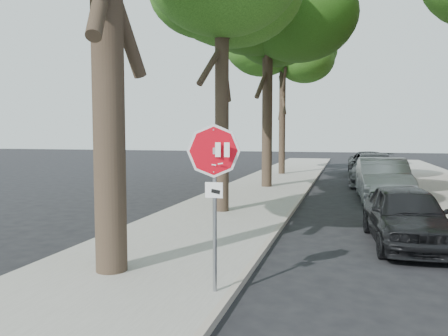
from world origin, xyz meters
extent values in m
plane|color=black|center=(0.00, 0.00, 0.00)|extent=(120.00, 120.00, 0.00)
cube|color=gray|center=(-2.50, 12.00, 0.06)|extent=(4.00, 55.00, 0.12)
cube|color=#9E9384|center=(-0.45, 12.00, 0.07)|extent=(0.12, 55.00, 0.13)
cube|color=#9E9384|center=(3.95, 12.00, 0.07)|extent=(0.12, 55.00, 0.13)
cylinder|color=gray|center=(-0.70, 0.00, 1.42)|extent=(0.06, 0.06, 2.60)
cube|color=#99999E|center=(-0.70, -0.03, 2.32)|extent=(0.05, 0.06, 0.10)
cylinder|color=#99999E|center=(-0.70, -0.03, 2.32)|extent=(0.76, 0.32, 0.82)
cylinder|color=white|center=(-0.70, -0.05, 2.32)|extent=(0.76, 0.32, 0.82)
cylinder|color=red|center=(-0.70, -0.05, 2.32)|extent=(0.68, 0.29, 0.74)
cube|color=white|center=(-0.91, -0.06, 2.34)|extent=(0.08, 0.00, 0.22)
cube|color=white|center=(-0.77, -0.06, 2.34)|extent=(0.08, 0.00, 0.22)
cube|color=white|center=(-0.63, -0.06, 2.34)|extent=(0.08, 0.00, 0.22)
cube|color=white|center=(-0.49, -0.06, 2.34)|extent=(0.08, 0.00, 0.22)
cube|color=silver|center=(-0.81, -0.07, 2.13)|extent=(0.08, 0.00, 0.03)
cube|color=silver|center=(-0.70, -0.07, 2.11)|extent=(0.08, 0.00, 0.03)
cube|color=silver|center=(-0.59, -0.07, 2.13)|extent=(0.08, 0.00, 0.03)
cube|color=white|center=(-0.70, -0.04, 1.72)|extent=(0.28, 0.02, 0.24)
cube|color=black|center=(-0.67, -0.05, 1.70)|extent=(0.15, 0.00, 0.08)
cylinder|color=black|center=(-2.80, 0.50, 4.87)|extent=(0.56, 0.56, 9.50)
cylinder|color=black|center=(-2.60, 7.00, 4.87)|extent=(0.44, 0.44, 9.50)
cylinder|color=black|center=(-2.40, 14.00, 5.12)|extent=(0.48, 0.48, 10.00)
ellipsoid|color=#193C0B|center=(-2.40, 14.00, 7.92)|extent=(4.62, 4.62, 3.70)
ellipsoid|color=#193C0B|center=(-3.24, 14.84, 7.50)|extent=(4.20, 4.20, 3.36)
cylinder|color=black|center=(-2.70, 21.00, 4.62)|extent=(0.40, 0.40, 9.00)
ellipsoid|color=#214C11|center=(-2.70, 21.00, 7.14)|extent=(4.16, 4.16, 3.33)
ellipsoid|color=#214C11|center=(-1.76, 20.43, 8.09)|extent=(3.40, 3.40, 2.72)
ellipsoid|color=#214C11|center=(-3.46, 21.76, 6.76)|extent=(3.78, 3.78, 3.02)
imported|color=black|center=(2.60, 4.42, 0.70)|extent=(1.96, 4.21, 1.39)
imported|color=gray|center=(2.60, 11.46, 0.82)|extent=(1.95, 5.07, 1.65)
imported|color=#54555A|center=(2.60, 17.04, 0.81)|extent=(2.68, 5.72, 1.61)
imported|color=black|center=(2.60, 22.81, 0.75)|extent=(2.54, 5.40, 1.49)
camera|label=1|loc=(1.25, -6.37, 2.57)|focal=35.00mm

